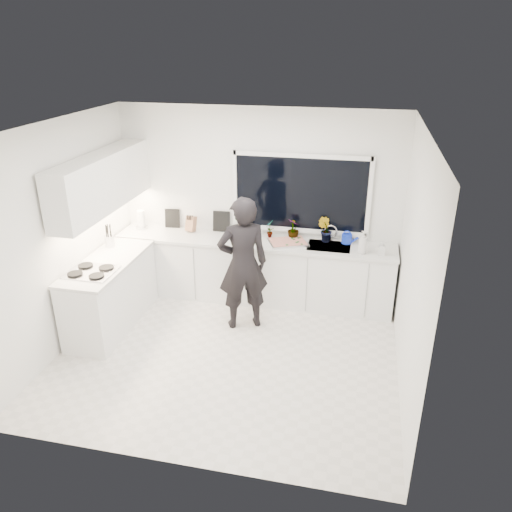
# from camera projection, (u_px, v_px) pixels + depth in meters

# --- Properties ---
(floor) EXTENTS (4.00, 3.50, 0.02)m
(floor) POSITION_uv_depth(u_px,v_px,m) (228.00, 354.00, 6.06)
(floor) COLOR beige
(floor) RESTS_ON ground
(wall_back) EXTENTS (4.00, 0.02, 2.70)m
(wall_back) POSITION_uv_depth(u_px,v_px,m) (258.00, 204.00, 7.09)
(wall_back) COLOR white
(wall_back) RESTS_ON ground
(wall_left) EXTENTS (0.02, 3.50, 2.70)m
(wall_left) POSITION_uv_depth(u_px,v_px,m) (62.00, 237.00, 5.91)
(wall_left) COLOR white
(wall_left) RESTS_ON ground
(wall_right) EXTENTS (0.02, 3.50, 2.70)m
(wall_right) POSITION_uv_depth(u_px,v_px,m) (414.00, 268.00, 5.12)
(wall_right) COLOR white
(wall_right) RESTS_ON ground
(ceiling) EXTENTS (4.00, 3.50, 0.02)m
(ceiling) POSITION_uv_depth(u_px,v_px,m) (222.00, 126.00, 4.97)
(ceiling) COLOR white
(ceiling) RESTS_ON wall_back
(window) EXTENTS (1.80, 0.02, 1.00)m
(window) POSITION_uv_depth(u_px,v_px,m) (300.00, 194.00, 6.86)
(window) COLOR black
(window) RESTS_ON wall_back
(base_cabinets_back) EXTENTS (3.92, 0.58, 0.88)m
(base_cabinets_back) POSITION_uv_depth(u_px,v_px,m) (254.00, 271.00, 7.18)
(base_cabinets_back) COLOR white
(base_cabinets_back) RESTS_ON floor
(base_cabinets_left) EXTENTS (0.58, 1.60, 0.88)m
(base_cabinets_left) POSITION_uv_depth(u_px,v_px,m) (111.00, 294.00, 6.52)
(base_cabinets_left) COLOR white
(base_cabinets_left) RESTS_ON floor
(countertop_back) EXTENTS (3.94, 0.62, 0.04)m
(countertop_back) POSITION_uv_depth(u_px,v_px,m) (254.00, 241.00, 6.98)
(countertop_back) COLOR silver
(countertop_back) RESTS_ON base_cabinets_back
(countertop_left) EXTENTS (0.62, 1.60, 0.04)m
(countertop_left) POSITION_uv_depth(u_px,v_px,m) (107.00, 262.00, 6.34)
(countertop_left) COLOR silver
(countertop_left) RESTS_ON base_cabinets_left
(upper_cabinets) EXTENTS (0.34, 2.10, 0.70)m
(upper_cabinets) POSITION_uv_depth(u_px,v_px,m) (102.00, 182.00, 6.29)
(upper_cabinets) COLOR white
(upper_cabinets) RESTS_ON wall_left
(sink) EXTENTS (0.58, 0.42, 0.14)m
(sink) POSITION_uv_depth(u_px,v_px,m) (329.00, 249.00, 6.80)
(sink) COLOR silver
(sink) RESTS_ON countertop_back
(faucet) EXTENTS (0.03, 0.03, 0.22)m
(faucet) POSITION_uv_depth(u_px,v_px,m) (331.00, 233.00, 6.91)
(faucet) COLOR silver
(faucet) RESTS_ON countertop_back
(stovetop) EXTENTS (0.56, 0.48, 0.03)m
(stovetop) POSITION_uv_depth(u_px,v_px,m) (91.00, 271.00, 6.01)
(stovetop) COLOR black
(stovetop) RESTS_ON countertop_left
(person) EXTENTS (0.77, 0.66, 1.78)m
(person) POSITION_uv_depth(u_px,v_px,m) (243.00, 264.00, 6.31)
(person) COLOR black
(person) RESTS_ON floor
(pizza_tray) EXTENTS (0.62, 0.55, 0.03)m
(pizza_tray) POSITION_uv_depth(u_px,v_px,m) (288.00, 243.00, 6.85)
(pizza_tray) COLOR silver
(pizza_tray) RESTS_ON countertop_back
(pizza) EXTENTS (0.56, 0.50, 0.01)m
(pizza) POSITION_uv_depth(u_px,v_px,m) (288.00, 241.00, 6.85)
(pizza) COLOR #AD3617
(pizza) RESTS_ON pizza_tray
(watering_can) EXTENTS (0.15, 0.15, 0.13)m
(watering_can) POSITION_uv_depth(u_px,v_px,m) (347.00, 239.00, 6.85)
(watering_can) COLOR #1633CE
(watering_can) RESTS_ON countertop_back
(paper_towel_roll) EXTENTS (0.13, 0.13, 0.26)m
(paper_towel_roll) POSITION_uv_depth(u_px,v_px,m) (141.00, 220.00, 7.36)
(paper_towel_roll) COLOR white
(paper_towel_roll) RESTS_ON countertop_back
(knife_block) EXTENTS (0.15, 0.13, 0.22)m
(knife_block) POSITION_uv_depth(u_px,v_px,m) (191.00, 224.00, 7.25)
(knife_block) COLOR #A27F4B
(knife_block) RESTS_ON countertop_back
(utensil_crock) EXTENTS (0.16, 0.16, 0.16)m
(utensil_crock) POSITION_uv_depth(u_px,v_px,m) (110.00, 241.00, 6.73)
(utensil_crock) COLOR silver
(utensil_crock) RESTS_ON countertop_left
(picture_frame_large) EXTENTS (0.22, 0.05, 0.28)m
(picture_frame_large) POSITION_uv_depth(u_px,v_px,m) (172.00, 218.00, 7.40)
(picture_frame_large) COLOR black
(picture_frame_large) RESTS_ON countertop_back
(picture_frame_small) EXTENTS (0.25, 0.03, 0.30)m
(picture_frame_small) POSITION_uv_depth(u_px,v_px,m) (221.00, 221.00, 7.24)
(picture_frame_small) COLOR black
(picture_frame_small) RESTS_ON countertop_back
(herb_plants) EXTENTS (1.43, 0.32, 0.34)m
(herb_plants) POSITION_uv_depth(u_px,v_px,m) (273.00, 227.00, 7.01)
(herb_plants) COLOR #26662D
(herb_plants) RESTS_ON countertop_back
(soap_bottles) EXTENTS (0.36, 0.13, 0.31)m
(soap_bottles) POSITION_uv_depth(u_px,v_px,m) (368.00, 244.00, 6.49)
(soap_bottles) COLOR #D8BF66
(soap_bottles) RESTS_ON countertop_back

